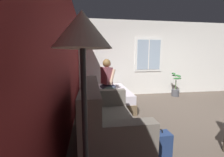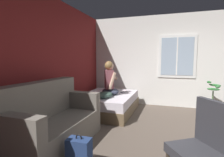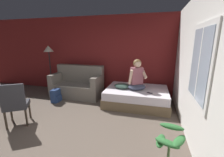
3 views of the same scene
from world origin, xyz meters
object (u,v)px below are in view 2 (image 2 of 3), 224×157
side_chair (203,145)px  cell_phone (123,92)px  potted_plant (212,102)px  backpack (79,154)px  throw_pillow (104,95)px  bed (108,103)px  person_seated (110,81)px  couch (52,122)px

side_chair → cell_phone: 3.22m
cell_phone → potted_plant: (0.27, -2.30, -0.18)m
backpack → throw_pillow: 2.08m
bed → potted_plant: potted_plant is taller
person_seated → backpack: size_ratio=1.91×
bed → throw_pillow: size_ratio=3.80×
couch → side_chair: (-0.39, -2.10, 0.14)m
bed → cell_phone: bearing=-40.1°
couch → potted_plant: bearing=-46.5°
throw_pillow → potted_plant: (1.08, -2.55, -0.25)m
potted_plant → throw_pillow: bearing=112.9°
person_seated → potted_plant: person_seated is taller
side_chair → cell_phone: side_chair is taller
side_chair → person_seated: bearing=36.9°
person_seated → backpack: person_seated is taller
cell_phone → backpack: bearing=-64.4°
person_seated → throw_pillow: 0.51m
bed → backpack: (-2.44, -0.48, -0.04)m
bed → throw_pillow: (-0.43, -0.07, 0.31)m
bed → side_chair: 3.10m
couch → backpack: bearing=-119.1°
side_chair → backpack: (-0.00, 1.40, -0.34)m
cell_phone → side_chair: bearing=-38.7°
backpack → throw_pillow: bearing=11.7°
side_chair → person_seated: (2.43, 1.82, 0.30)m
side_chair → potted_plant: side_chair is taller
side_chair → person_seated: 3.06m
side_chair → potted_plant: 3.18m
person_seated → backpack: bearing=-170.1°
backpack → bed: bearing=11.2°
backpack → cell_phone: bearing=3.4°
couch → potted_plant: (2.69, -2.84, -0.09)m
backpack → throw_pillow: throw_pillow is taller
cell_phone → person_seated: bearing=-101.7°
person_seated → throw_pillow: bearing=-178.7°
bed → cell_phone: size_ratio=12.68×
throw_pillow → cell_phone: bearing=-17.0°
bed → side_chair: side_chair is taller
couch → throw_pillow: (1.62, -0.29, 0.16)m
bed → person_seated: 0.60m
person_seated → throw_pillow: person_seated is taller
bed → cell_phone: (0.38, -0.32, 0.25)m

